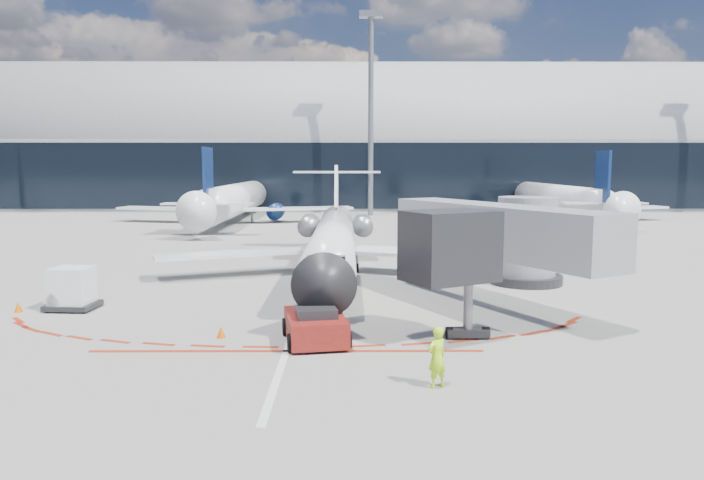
{
  "coord_description": "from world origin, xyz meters",
  "views": [
    {
      "loc": [
        2.24,
        -33.08,
        6.59
      ],
      "look_at": [
        2.38,
        -1.99,
        2.82
      ],
      "focal_mm": 32.0,
      "sensor_mm": 36.0,
      "label": 1
    }
  ],
  "objects_px": {
    "regional_jet": "(333,240)",
    "ramp_worker": "(437,357)",
    "uld_container": "(72,289)",
    "pushback_tug": "(315,326)"
  },
  "relations": [
    {
      "from": "regional_jet",
      "to": "uld_container",
      "type": "height_order",
      "value": "regional_jet"
    },
    {
      "from": "regional_jet",
      "to": "ramp_worker",
      "type": "relative_size",
      "value": 14.1
    },
    {
      "from": "pushback_tug",
      "to": "uld_container",
      "type": "relative_size",
      "value": 2.46
    },
    {
      "from": "regional_jet",
      "to": "pushback_tug",
      "type": "xyz_separation_m",
      "value": [
        -0.33,
        -13.7,
        -1.58
      ]
    },
    {
      "from": "regional_jet",
      "to": "pushback_tug",
      "type": "relative_size",
      "value": 4.84
    },
    {
      "from": "uld_container",
      "to": "ramp_worker",
      "type": "bearing_deg",
      "value": -29.66
    },
    {
      "from": "regional_jet",
      "to": "uld_container",
      "type": "distance_m",
      "value": 14.45
    },
    {
      "from": "uld_container",
      "to": "regional_jet",
      "type": "bearing_deg",
      "value": 39.71
    },
    {
      "from": "pushback_tug",
      "to": "regional_jet",
      "type": "bearing_deg",
      "value": 78.25
    },
    {
      "from": "pushback_tug",
      "to": "ramp_worker",
      "type": "bearing_deg",
      "value": -61.74
    }
  ]
}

